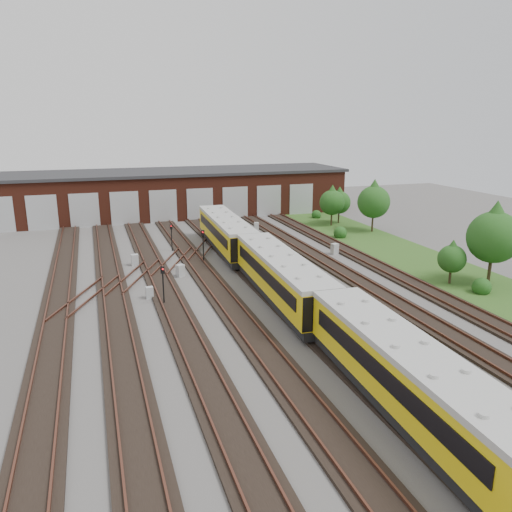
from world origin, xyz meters
name	(u,v)px	position (x,y,z in m)	size (l,w,h in m)	color
ground	(258,308)	(0.00, 0.00, 0.00)	(120.00, 120.00, 0.00)	#4B4745
track_network	(254,304)	(-0.17, 0.59, 0.11)	(30.40, 70.00, 0.33)	black
maintenance_shed	(171,192)	(-0.01, 39.97, 3.20)	(51.00, 12.50, 6.35)	#542115
grass_verge	(401,253)	(19.00, 10.00, 0.03)	(8.00, 55.00, 0.05)	#234517
metro_train	(281,277)	(2.00, 0.60, 2.01)	(3.54, 48.01, 3.29)	black
signal_mast_0	(163,280)	(-6.50, 2.75, 1.92)	(0.28, 0.26, 2.97)	black
signal_mast_1	(203,242)	(-1.27, 12.73, 2.11)	(0.32, 0.30, 3.28)	black
signal_mast_2	(171,234)	(-3.38, 18.49, 1.83)	(0.26, 0.24, 2.83)	black
signal_mast_3	(275,250)	(4.31, 8.17, 2.01)	(0.28, 0.26, 3.14)	black
relay_cabinet_0	(150,293)	(-7.35, 4.52, 0.46)	(0.55, 0.46, 0.92)	#A9ADAF
relay_cabinet_1	(135,260)	(-7.60, 14.16, 0.54)	(0.65, 0.54, 1.08)	#A9ADAF
relay_cabinet_2	(180,271)	(-4.12, 9.29, 0.55)	(0.66, 0.55, 1.09)	#A9ADAF
relay_cabinet_3	(256,226)	(8.38, 25.74, 0.47)	(0.56, 0.47, 0.93)	#A9ADAF
relay_cabinet_4	(335,249)	(12.28, 11.93, 0.56)	(0.67, 0.56, 1.11)	#A9ADAF
tree_0	(332,200)	(18.48, 25.07, 3.44)	(3.23, 3.23, 5.35)	#342817
tree_1	(339,200)	(20.11, 26.18, 3.17)	(2.98, 2.98, 4.94)	#342817
tree_2	(374,198)	(21.58, 20.11, 4.19)	(3.93, 3.93, 6.52)	#342817
tree_3	(452,256)	(17.04, 0.18, 2.47)	(2.32, 2.32, 3.84)	#342817
tree_4	(494,231)	(20.11, -0.86, 4.56)	(4.28, 4.28, 7.09)	#342817
bush_0	(482,284)	(17.86, -2.58, 0.74)	(1.48, 1.48, 1.48)	#194213
bush_1	(340,231)	(16.34, 18.49, 0.78)	(1.56, 1.56, 1.56)	#194213
bush_2	(316,213)	(18.85, 30.43, 0.67)	(1.34, 1.34, 1.34)	#194213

